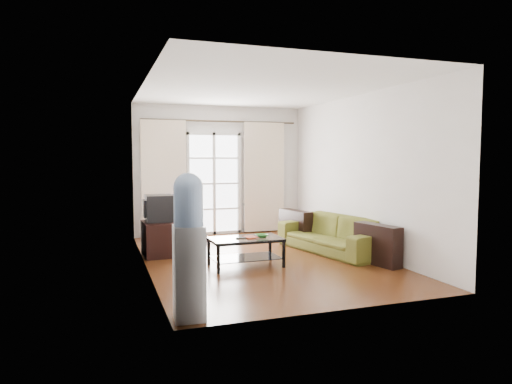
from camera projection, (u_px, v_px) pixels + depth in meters
floor at (261, 259)px, 7.33m from camera, size 5.20×5.20×0.00m
ceiling at (261, 89)px, 7.13m from camera, size 5.20×5.20×0.00m
wall_back at (220, 170)px, 9.68m from camera, size 3.60×0.02×2.70m
wall_front at (344, 184)px, 4.78m from camera, size 3.60×0.02×2.70m
wall_left at (145, 177)px, 6.65m from camera, size 0.02×5.20×2.70m
wall_right at (360, 174)px, 7.81m from camera, size 0.02×5.20×2.70m
french_door at (214, 184)px, 9.60m from camera, size 1.16×0.06×2.15m
curtain_rod at (221, 121)px, 9.51m from camera, size 3.30×0.04×0.04m
curtain_left at (164, 179)px, 9.19m from camera, size 0.90×0.07×2.35m
curtain_right at (264, 177)px, 9.89m from camera, size 0.90×0.07×2.35m
radiator at (257, 217)px, 9.93m from camera, size 0.64×0.12×0.64m
sofa at (332, 234)px, 7.87m from camera, size 2.46×1.68×0.62m
coffee_table at (246, 248)px, 6.82m from camera, size 1.08×0.63×0.43m
bowl at (262, 236)px, 6.85m from camera, size 0.23×0.23×0.05m
book at (245, 238)px, 6.76m from camera, size 0.23×0.27×0.02m
remote at (241, 238)px, 6.75m from camera, size 0.15×0.05×0.02m
tv_stand at (159, 238)px, 7.61m from camera, size 0.54×0.78×0.56m
crt_tv at (158, 208)px, 7.64m from camera, size 0.50×0.48×0.44m
task_chair at (186, 229)px, 8.70m from camera, size 0.82×0.82×0.93m
water_cooler at (189, 243)px, 4.54m from camera, size 0.33×0.32×1.48m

